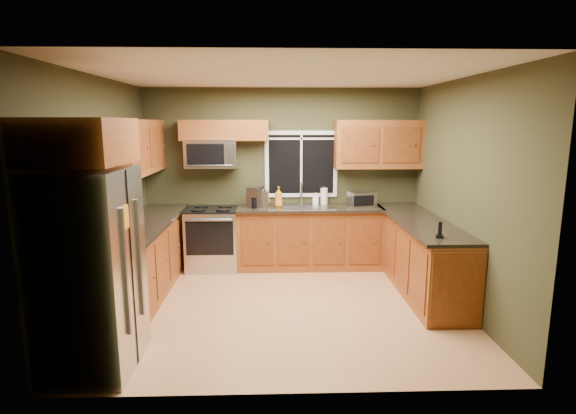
{
  "coord_description": "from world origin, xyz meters",
  "views": [
    {
      "loc": [
        -0.13,
        -5.12,
        2.18
      ],
      "look_at": [
        0.05,
        0.35,
        1.15
      ],
      "focal_mm": 28.0,
      "sensor_mm": 36.0,
      "label": 1
    }
  ],
  "objects": [
    {
      "name": "base_cabinets_back",
      "position": [
        0.42,
        1.5,
        0.45
      ],
      "size": [
        2.17,
        0.6,
        0.9
      ],
      "primitive_type": "cube",
      "color": "brown",
      "rests_on": "ground"
    },
    {
      "name": "toaster_oven",
      "position": [
        1.19,
        1.44,
        1.06
      ],
      "size": [
        0.42,
        0.36,
        0.23
      ],
      "color": "#B7B7BC",
      "rests_on": "countertop_back"
    },
    {
      "name": "countertop_peninsula",
      "position": [
        1.78,
        0.55,
        0.92
      ],
      "size": [
        0.65,
        2.5,
        0.04
      ],
      "primitive_type": "cube",
      "color": "black",
      "rests_on": "base_cabinets_peninsula"
    },
    {
      "name": "front_wall",
      "position": [
        0.0,
        -1.8,
        1.35
      ],
      "size": [
        4.2,
        0.0,
        4.2
      ],
      "primitive_type": "plane",
      "rotation": [
        -1.57,
        0.0,
        0.0
      ],
      "color": "#36361E",
      "rests_on": "ground"
    },
    {
      "name": "left_wall",
      "position": [
        -2.1,
        0.0,
        1.35
      ],
      "size": [
        0.0,
        3.6,
        3.6
      ],
      "primitive_type": "plane",
      "rotation": [
        1.57,
        0.0,
        1.57
      ],
      "color": "#36361E",
      "rests_on": "ground"
    },
    {
      "name": "sink",
      "position": [
        0.3,
        1.49,
        0.95
      ],
      "size": [
        0.6,
        0.42,
        0.36
      ],
      "color": "slate",
      "rests_on": "countertop_back"
    },
    {
      "name": "paper_towel_roll",
      "position": [
        0.65,
        1.68,
        1.07
      ],
      "size": [
        0.13,
        0.13,
        0.28
      ],
      "color": "white",
      "rests_on": "countertop_back"
    },
    {
      "name": "floor",
      "position": [
        0.0,
        0.0,
        0.0
      ],
      "size": [
        4.2,
        4.2,
        0.0
      ],
      "primitive_type": "plane",
      "color": "#B47E4F",
      "rests_on": "ground"
    },
    {
      "name": "upper_cabinet_over_fridge",
      "position": [
        -1.74,
        -1.3,
        2.03
      ],
      "size": [
        0.72,
        0.9,
        0.38
      ],
      "primitive_type": "cube",
      "color": "brown",
      "rests_on": "left_wall"
    },
    {
      "name": "soap_bottle_b",
      "position": [
        0.51,
        1.62,
        1.03
      ],
      "size": [
        0.1,
        0.1,
        0.19
      ],
      "primitive_type": "imported",
      "rotation": [
        0.0,
        0.0,
        -0.15
      ],
      "color": "white",
      "rests_on": "countertop_back"
    },
    {
      "name": "upper_cabinets_left",
      "position": [
        -1.94,
        0.48,
        1.86
      ],
      "size": [
        0.33,
        2.65,
        0.72
      ],
      "primitive_type": "cube",
      "color": "brown",
      "rests_on": "left_wall"
    },
    {
      "name": "kettle",
      "position": [
        -0.28,
        1.48,
        1.08
      ],
      "size": [
        0.21,
        0.21,
        0.3
      ],
      "color": "#B7B7BC",
      "rests_on": "countertop_back"
    },
    {
      "name": "upper_cabinets_back_right",
      "position": [
        1.45,
        1.64,
        1.86
      ],
      "size": [
        1.3,
        0.33,
        0.72
      ],
      "primitive_type": "cube",
      "color": "brown",
      "rests_on": "back_wall"
    },
    {
      "name": "ceiling",
      "position": [
        0.0,
        0.0,
        2.7
      ],
      "size": [
        4.2,
        4.2,
        0.0
      ],
      "primitive_type": "plane",
      "rotation": [
        3.14,
        0.0,
        0.0
      ],
      "color": "white",
      "rests_on": "back_wall"
    },
    {
      "name": "upper_cabinets_back_left",
      "position": [
        -0.85,
        1.64,
        2.07
      ],
      "size": [
        1.3,
        0.33,
        0.3
      ],
      "primitive_type": "cube",
      "color": "brown",
      "rests_on": "back_wall"
    },
    {
      "name": "coffee_maker",
      "position": [
        -0.4,
        1.46,
        1.08
      ],
      "size": [
        0.26,
        0.3,
        0.31
      ],
      "color": "slate",
      "rests_on": "countertop_back"
    },
    {
      "name": "refrigerator",
      "position": [
        -1.74,
        -1.3,
        0.9
      ],
      "size": [
        0.74,
        0.9,
        1.8
      ],
      "color": "#B7B7BC",
      "rests_on": "ground"
    },
    {
      "name": "countertop_left",
      "position": [
        -1.78,
        0.48,
        0.92
      ],
      "size": [
        0.65,
        2.65,
        0.04
      ],
      "primitive_type": "cube",
      "color": "black",
      "rests_on": "base_cabinets_left"
    },
    {
      "name": "range",
      "position": [
        -1.05,
        1.47,
        0.47
      ],
      "size": [
        0.76,
        0.69,
        0.94
      ],
      "color": "#B7B7BC",
      "rests_on": "ground"
    },
    {
      "name": "soap_bottle_c",
      "position": [
        -0.25,
        1.7,
        1.02
      ],
      "size": [
        0.14,
        0.14,
        0.16
      ],
      "primitive_type": "imported",
      "rotation": [
        0.0,
        0.0,
        0.14
      ],
      "color": "white",
      "rests_on": "countertop_back"
    },
    {
      "name": "base_cabinets_left",
      "position": [
        -1.8,
        0.48,
        0.45
      ],
      "size": [
        0.6,
        2.65,
        0.9
      ],
      "primitive_type": "cube",
      "color": "brown",
      "rests_on": "ground"
    },
    {
      "name": "microwave",
      "position": [
        -1.05,
        1.61,
        1.73
      ],
      "size": [
        0.76,
        0.41,
        0.42
      ],
      "color": "#B7B7BC",
      "rests_on": "back_wall"
    },
    {
      "name": "right_wall",
      "position": [
        2.1,
        0.0,
        1.35
      ],
      "size": [
        0.0,
        3.6,
        3.6
      ],
      "primitive_type": "plane",
      "rotation": [
        1.57,
        0.0,
        -1.57
      ],
      "color": "#36361E",
      "rests_on": "ground"
    },
    {
      "name": "soap_bottle_a",
      "position": [
        -0.05,
        1.5,
        1.09
      ],
      "size": [
        0.14,
        0.14,
        0.3
      ],
      "primitive_type": "imported",
      "rotation": [
        0.0,
        0.0,
        0.28
      ],
      "color": "orange",
      "rests_on": "countertop_back"
    },
    {
      "name": "countertop_back",
      "position": [
        0.42,
        1.48,
        0.92
      ],
      "size": [
        2.17,
        0.65,
        0.04
      ],
      "primitive_type": "cube",
      "color": "black",
      "rests_on": "base_cabinets_back"
    },
    {
      "name": "window",
      "position": [
        0.3,
        1.78,
        1.55
      ],
      "size": [
        1.12,
        0.03,
        1.02
      ],
      "color": "white",
      "rests_on": "back_wall"
    },
    {
      "name": "base_cabinets_peninsula",
      "position": [
        1.8,
        0.54,
        0.45
      ],
      "size": [
        0.6,
        2.52,
        0.9
      ],
      "color": "brown",
      "rests_on": "ground"
    },
    {
      "name": "back_wall",
      "position": [
        0.0,
        1.8,
        1.35
      ],
      "size": [
        4.2,
        0.0,
        4.2
      ],
      "primitive_type": "plane",
      "rotation": [
        1.57,
        0.0,
        0.0
      ],
      "color": "#36361E",
      "rests_on": "ground"
    },
    {
      "name": "cordless_phone",
      "position": [
        1.69,
        -0.41,
        0.99
      ],
      "size": [
        0.1,
        0.1,
        0.18
      ],
      "color": "black",
      "rests_on": "countertop_peninsula"
    }
  ]
}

